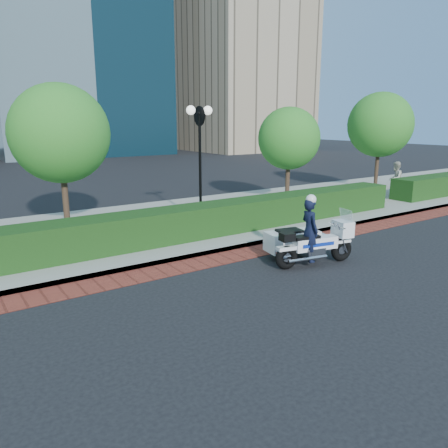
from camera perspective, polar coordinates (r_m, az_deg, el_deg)
ground at (r=11.74m, az=6.14°, el=-5.89°), size 120.00×120.00×0.00m
brick_strip at (r=12.85m, az=1.79°, el=-4.07°), size 60.00×1.00×0.01m
sidewalk at (r=16.55m, az=-7.44°, el=0.07°), size 60.00×8.00×0.15m
hedge_main at (r=14.37m, az=-3.14°, el=0.47°), size 18.00×1.20×1.00m
lamppost at (r=15.92m, az=-3.17°, el=10.14°), size 1.02×0.70×4.21m
tree_b at (r=15.35m, az=-20.65°, el=10.97°), size 3.20×3.20×4.89m
tree_c at (r=20.28m, az=8.48°, el=10.98°), size 2.80×2.80×4.30m
tree_d at (r=25.13m, az=19.72°, el=12.09°), size 3.40×3.40×5.16m
tower_right at (r=59.13m, az=3.01°, el=23.31°), size 14.00×12.00×28.00m
police_motorcycle at (r=12.29m, az=10.53°, el=-1.86°), size 2.42×1.95×1.97m
pedestrian at (r=23.47m, az=21.46°, el=5.51°), size 1.00×0.89×1.71m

